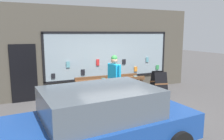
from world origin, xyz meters
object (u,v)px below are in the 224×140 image
Objects in this scene: display_table_main at (110,82)px; small_dog at (129,96)px; person_browsing at (114,76)px; sandwich_board_sign at (159,83)px; parked_car at (100,121)px.

display_table_main is 4.28× the size of small_dog.
display_table_main is 1.45× the size of person_browsing.
person_browsing reaches higher than small_dog.
parked_car reaches higher than sandwich_board_sign.
parked_car is at bearing -116.93° from display_table_main.
display_table_main reaches higher than small_dog.
person_browsing is 2.94× the size of small_dog.
display_table_main is 2.72× the size of sandwich_board_sign.
parked_car reaches higher than display_table_main.
parked_car reaches higher than small_dog.
small_dog is 1.88m from sandwich_board_sign.
sandwich_board_sign is at bearing -53.77° from small_dog.
person_browsing reaches higher than sandwich_board_sign.
small_dog is at bearing -58.06° from display_table_main.
sandwich_board_sign is (1.74, 0.68, 0.17)m from small_dog.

